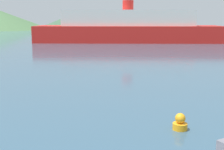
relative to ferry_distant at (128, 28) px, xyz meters
The scene contains 3 objects.
ferry_distant is the anchor object (origin of this frame).
buoy_marker 41.76m from the ferry_distant, 101.12° to the right, with size 0.56×0.56×0.65m.
hill_central 56.52m from the ferry_distant, 92.93° to the left, with size 29.90×29.90×6.09m.
Camera 1 is at (-2.24, -1.86, 4.24)m, focal length 50.00 mm.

